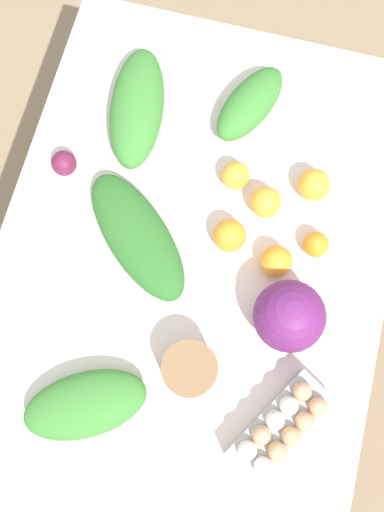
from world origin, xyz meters
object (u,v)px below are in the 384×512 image
at_px(orange_2, 316,244).
at_px(orange_4, 229,235).
at_px(greens_bunch_chard, 137,107).
at_px(orange_5, 235,175).
at_px(paper_bag, 190,369).
at_px(orange_3, 314,185).
at_px(greens_bunch_dandelion, 250,104).
at_px(orange_1, 266,202).
at_px(greens_bunch_beet_tops, 137,236).
at_px(egg_carton, 281,428).
at_px(greens_bunch_kale, 85,404).
at_px(orange_0, 276,261).
at_px(beet_root, 64,163).
at_px(cabbage_purple, 289,316).

xyz_separation_m(orange_2, orange_4, (0.03, -0.21, 0.01)).
height_order(greens_bunch_chard, orange_5, greens_bunch_chard).
distance_m(paper_bag, greens_bunch_chard, 0.69).
bearing_deg(orange_3, greens_bunch_dandelion, -131.03).
bearing_deg(orange_1, greens_bunch_beet_tops, -60.20).
distance_m(egg_carton, orange_1, 0.54).
height_order(orange_3, orange_4, same).
bearing_deg(paper_bag, greens_bunch_kale, -57.44).
distance_m(orange_0, orange_3, 0.22).
bearing_deg(orange_5, egg_carton, 22.79).
height_order(orange_1, orange_2, orange_1).
distance_m(beet_root, orange_0, 0.60).
relative_size(orange_1, orange_2, 1.23).
relative_size(paper_bag, orange_3, 1.56).
height_order(orange_0, orange_5, orange_0).
xyz_separation_m(greens_bunch_dandelion, greens_bunch_kale, (0.84, -0.19, -0.00)).
relative_size(orange_0, orange_4, 0.95).
distance_m(greens_bunch_dandelion, orange_5, 0.20).
xyz_separation_m(greens_bunch_kale, beet_root, (-0.56, -0.23, -0.01)).
distance_m(greens_bunch_beet_tops, greens_bunch_kale, 0.42).
relative_size(greens_bunch_beet_tops, orange_5, 5.15).
bearing_deg(cabbage_purple, egg_carton, 9.26).
bearing_deg(paper_bag, orange_2, 148.75).
relative_size(egg_carton, orange_5, 3.85).
height_order(greens_bunch_kale, orange_3, orange_3).
bearing_deg(orange_5, orange_1, 59.88).
relative_size(cabbage_purple, greens_bunch_beet_tops, 0.45).
xyz_separation_m(orange_3, orange_5, (0.02, -0.20, -0.00)).
bearing_deg(greens_bunch_beet_tops, orange_0, 93.56).
bearing_deg(orange_1, greens_bunch_chard, -113.93).
bearing_deg(beet_root, greens_bunch_chard, 143.53).
height_order(paper_bag, greens_bunch_dandelion, paper_bag).
distance_m(cabbage_purple, orange_1, 0.30).
height_order(greens_bunch_dandelion, orange_5, greens_bunch_dandelion).
relative_size(orange_2, orange_4, 0.78).
bearing_deg(orange_0, greens_bunch_kale, -38.68).
distance_m(greens_bunch_dandelion, orange_3, 0.28).
height_order(orange_4, orange_5, orange_4).
xyz_separation_m(cabbage_purple, orange_3, (-0.35, -0.00, -0.04)).
bearing_deg(greens_bunch_beet_tops, paper_bag, 36.11).
height_order(greens_bunch_dandelion, orange_1, greens_bunch_dandelion).
relative_size(paper_bag, greens_bunch_dandelion, 0.51).
bearing_deg(orange_2, greens_bunch_beet_tops, -78.24).
bearing_deg(paper_bag, greens_bunch_dandelion, -178.55).
relative_size(paper_bag, greens_bunch_kale, 0.45).
relative_size(greens_bunch_dandelion, greens_bunch_beet_tops, 0.67).
bearing_deg(egg_carton, greens_bunch_chard, 68.45).
bearing_deg(egg_carton, greens_bunch_dandelion, 48.66).
xyz_separation_m(egg_carton, greens_bunch_kale, (0.06, -0.44, -0.00)).
distance_m(orange_1, orange_5, 0.10).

